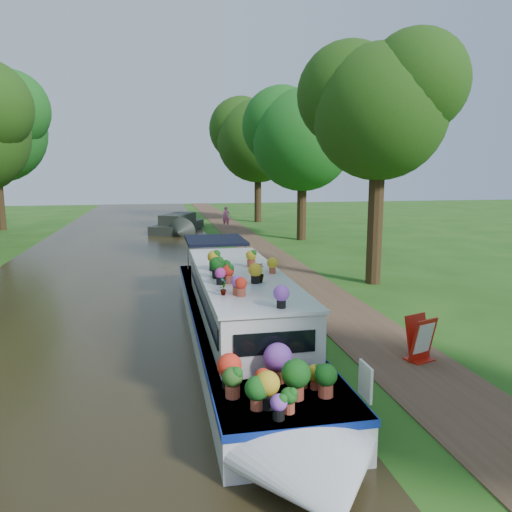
% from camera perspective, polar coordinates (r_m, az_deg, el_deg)
% --- Properties ---
extents(ground, '(100.00, 100.00, 0.00)m').
position_cam_1_polar(ground, '(15.35, 4.76, -6.17)').
color(ground, '#205014').
rests_on(ground, ground).
extents(canal_water, '(10.00, 100.00, 0.02)m').
position_cam_1_polar(canal_water, '(14.91, -18.18, -7.08)').
color(canal_water, black).
rests_on(canal_water, ground).
extents(towpath, '(2.20, 100.00, 0.03)m').
position_cam_1_polar(towpath, '(15.71, 9.00, -5.83)').
color(towpath, '#4D3624').
rests_on(towpath, ground).
extents(plant_boat, '(2.29, 13.52, 2.28)m').
position_cam_1_polar(plant_boat, '(11.82, -1.74, -6.73)').
color(plant_boat, silver).
rests_on(plant_boat, canal_water).
extents(tree_near_overhang, '(5.52, 5.28, 8.99)m').
position_cam_1_polar(tree_near_overhang, '(19.11, 13.87, 16.70)').
color(tree_near_overhang, black).
rests_on(tree_near_overhang, ground).
extents(tree_near_mid, '(6.90, 6.60, 9.40)m').
position_cam_1_polar(tree_near_mid, '(30.58, 5.30, 13.92)').
color(tree_near_mid, black).
rests_on(tree_near_mid, ground).
extents(tree_near_far, '(7.59, 7.26, 10.30)m').
position_cam_1_polar(tree_near_far, '(41.17, 0.17, 13.74)').
color(tree_near_far, black).
rests_on(tree_near_far, ground).
extents(second_boat, '(4.03, 6.89, 1.25)m').
position_cam_1_polar(second_boat, '(34.78, -8.92, 3.56)').
color(second_boat, black).
rests_on(second_boat, canal_water).
extents(sandwich_board, '(0.68, 0.69, 1.00)m').
position_cam_1_polar(sandwich_board, '(11.78, 18.27, -9.18)').
color(sandwich_board, red).
rests_on(sandwich_board, towpath).
extents(pedestrian_pink, '(0.58, 0.41, 1.51)m').
position_cam_1_polar(pedestrian_pink, '(37.23, -3.43, 4.49)').
color(pedestrian_pink, '#D75871').
rests_on(pedestrian_pink, towpath).
extents(verge_plant, '(0.45, 0.41, 0.41)m').
position_cam_1_polar(verge_plant, '(18.77, -0.19, -2.53)').
color(verge_plant, '#24621D').
rests_on(verge_plant, ground).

